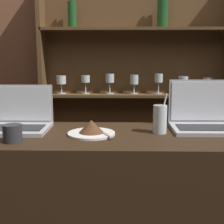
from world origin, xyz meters
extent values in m
cube|color=brown|center=(0.00, 1.27, 1.35)|extent=(7.00, 0.06, 2.70)
cube|color=brown|center=(-0.68, 1.15, 0.95)|extent=(0.03, 0.18, 1.89)
cube|color=brown|center=(-0.01, 1.23, 0.95)|extent=(1.38, 0.02, 1.89)
cube|color=brown|center=(-0.01, 1.15, 0.57)|extent=(1.34, 0.18, 0.02)
cube|color=brown|center=(-0.01, 1.15, 1.04)|extent=(1.34, 0.18, 0.02)
cube|color=brown|center=(-0.01, 1.15, 1.52)|extent=(1.34, 0.18, 0.02)
cylinder|color=silver|center=(-0.54, 1.15, 1.05)|extent=(0.06, 0.06, 0.01)
cylinder|color=silver|center=(-0.54, 1.15, 1.09)|extent=(0.01, 0.01, 0.07)
cylinder|color=silver|center=(-0.54, 1.15, 1.15)|extent=(0.07, 0.07, 0.06)
cylinder|color=silver|center=(-0.36, 1.15, 1.05)|extent=(0.06, 0.06, 0.01)
cylinder|color=silver|center=(-0.36, 1.15, 1.10)|extent=(0.01, 0.01, 0.08)
cylinder|color=silver|center=(-0.36, 1.15, 1.16)|extent=(0.06, 0.06, 0.05)
cylinder|color=silver|center=(-0.19, 1.15, 1.05)|extent=(0.06, 0.06, 0.01)
cylinder|color=silver|center=(-0.19, 1.15, 1.10)|extent=(0.01, 0.01, 0.08)
cylinder|color=silver|center=(-0.19, 1.15, 1.17)|extent=(0.06, 0.06, 0.06)
cylinder|color=silver|center=(-0.01, 1.15, 1.05)|extent=(0.06, 0.06, 0.01)
cylinder|color=silver|center=(-0.01, 1.15, 1.09)|extent=(0.01, 0.01, 0.07)
cylinder|color=silver|center=(-0.01, 1.15, 1.16)|extent=(0.06, 0.06, 0.07)
cylinder|color=silver|center=(0.17, 1.15, 1.05)|extent=(0.05, 0.05, 0.01)
cylinder|color=silver|center=(0.17, 1.15, 1.10)|extent=(0.01, 0.01, 0.08)
cylinder|color=silver|center=(0.17, 1.15, 1.17)|extent=(0.06, 0.06, 0.06)
cylinder|color=silver|center=(0.35, 1.15, 1.05)|extent=(0.06, 0.06, 0.01)
cylinder|color=silver|center=(0.35, 1.15, 1.09)|extent=(0.01, 0.01, 0.06)
cylinder|color=silver|center=(0.35, 1.15, 1.15)|extent=(0.07, 0.07, 0.07)
cylinder|color=silver|center=(0.53, 1.15, 1.05)|extent=(0.06, 0.06, 0.01)
cylinder|color=silver|center=(0.53, 1.15, 1.09)|extent=(0.01, 0.01, 0.06)
cylinder|color=silver|center=(0.53, 1.15, 1.14)|extent=(0.07, 0.07, 0.06)
cylinder|color=#1E4C23|center=(0.19, 1.15, 1.62)|extent=(0.08, 0.08, 0.19)
cylinder|color=#1E4C23|center=(-0.45, 1.15, 1.62)|extent=(0.06, 0.06, 0.18)
cube|color=#ADADB2|center=(-0.61, 0.31, 0.98)|extent=(0.29, 0.25, 0.02)
cube|color=#28282B|center=(-0.61, 0.30, 0.99)|extent=(0.25, 0.14, 0.00)
cube|color=#ADADB2|center=(-0.61, 0.43, 1.09)|extent=(0.29, 0.00, 0.20)
cube|color=silver|center=(-0.61, 0.43, 1.09)|extent=(0.27, 0.01, 0.18)
cube|color=#ADADB2|center=(0.31, 0.34, 0.98)|extent=(0.33, 0.25, 0.02)
cube|color=#28282B|center=(0.31, 0.32, 0.99)|extent=(0.28, 0.14, 0.00)
cube|color=#ADADB2|center=(0.31, 0.46, 1.10)|extent=(0.33, 0.00, 0.22)
cube|color=white|center=(0.31, 0.46, 1.10)|extent=(0.30, 0.01, 0.20)
cylinder|color=white|center=(-0.25, 0.25, 0.98)|extent=(0.22, 0.22, 0.01)
cone|color=#51301C|center=(-0.25, 0.25, 1.01)|extent=(0.12, 0.12, 0.06)
cube|color=#B7B7BC|center=(-0.18, 0.23, 0.98)|extent=(0.08, 0.16, 0.00)
cylinder|color=silver|center=(0.07, 0.29, 1.04)|extent=(0.06, 0.06, 0.13)
cylinder|color=white|center=(0.09, 0.29, 1.07)|extent=(0.04, 0.01, 0.19)
cylinder|color=#2D2D33|center=(-0.57, 0.12, 1.01)|extent=(0.08, 0.08, 0.07)
camera|label=1|loc=(-0.12, -1.15, 1.33)|focal=50.00mm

